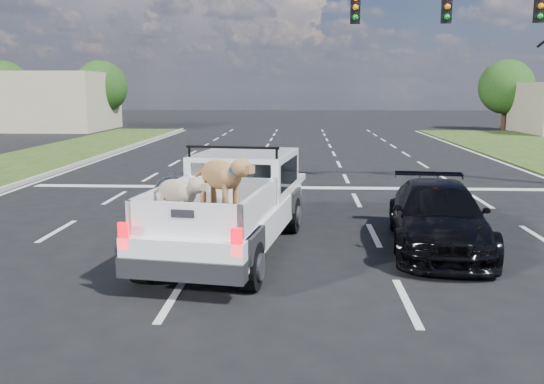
{
  "coord_description": "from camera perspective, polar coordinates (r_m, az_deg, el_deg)",
  "views": [
    {
      "loc": [
        0.17,
        -8.18,
        3.11
      ],
      "look_at": [
        -0.35,
        2.0,
        1.29
      ],
      "focal_mm": 38.0,
      "sensor_mm": 36.0,
      "label": 1
    }
  ],
  "objects": [
    {
      "name": "road_markings",
      "position": [
        15.06,
        2.24,
        -1.76
      ],
      "size": [
        17.75,
        60.0,
        0.01
      ],
      "color": "silver",
      "rests_on": "ground"
    },
    {
      "name": "pickup_truck",
      "position": [
        11.17,
        -3.99,
        -0.99
      ],
      "size": [
        2.75,
        5.68,
        2.04
      ],
      "rotation": [
        0.0,
        0.0,
        -0.15
      ],
      "color": "black",
      "rests_on": "ground"
    },
    {
      "name": "tree_far_d",
      "position": [
        48.82,
        22.2,
        9.6
      ],
      "size": [
        4.2,
        4.2,
        5.4
      ],
      "color": "#332114",
      "rests_on": "ground"
    },
    {
      "name": "black_coupe",
      "position": [
        11.8,
        16.11,
        -2.35
      ],
      "size": [
        2.28,
        4.59,
        1.28
      ],
      "primitive_type": "imported",
      "rotation": [
        0.0,
        0.0,
        -0.11
      ],
      "color": "black",
      "rests_on": "ground"
    },
    {
      "name": "ground",
      "position": [
        8.75,
        1.66,
        -10.68
      ],
      "size": [
        160.0,
        160.0,
        0.0
      ],
      "primitive_type": "plane",
      "color": "black",
      "rests_on": "ground"
    },
    {
      "name": "building_left",
      "position": [
        48.57,
        -21.82,
        8.34
      ],
      "size": [
        10.0,
        8.0,
        4.4
      ],
      "primitive_type": "cube",
      "color": "tan",
      "rests_on": "ground"
    },
    {
      "name": "tree_far_b",
      "position": [
        52.12,
        -25.03,
        9.39
      ],
      "size": [
        4.2,
        4.2,
        5.4
      ],
      "color": "#332114",
      "rests_on": "ground"
    },
    {
      "name": "tree_far_c",
      "position": [
        48.93,
        -16.6,
        9.93
      ],
      "size": [
        4.2,
        4.2,
        5.4
      ],
      "color": "#332114",
      "rests_on": "ground"
    },
    {
      "name": "traffic_signal",
      "position": [
        20.02,
        24.24,
        13.9
      ],
      "size": [
        9.11,
        0.31,
        7.0
      ],
      "color": "black",
      "rests_on": "ground"
    },
    {
      "name": "silver_sedan",
      "position": [
        12.57,
        -8.73,
        -1.1
      ],
      "size": [
        1.79,
        4.09,
        1.37
      ],
      "primitive_type": "imported",
      "rotation": [
        0.0,
        0.0,
        0.04
      ],
      "color": "#A7A9AE",
      "rests_on": "ground"
    }
  ]
}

